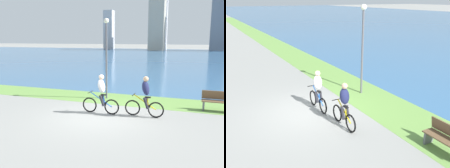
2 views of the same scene
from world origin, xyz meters
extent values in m
plane|color=gray|center=(0.00, 0.00, 0.00)|extent=(300.00, 300.00, 0.00)
cube|color=#6B9947|center=(0.00, 3.16, 0.00)|extent=(120.00, 2.51, 0.01)
torus|color=black|center=(-0.62, 0.42, 0.34)|extent=(0.67, 0.06, 0.67)
torus|color=black|center=(0.41, 0.42, 0.34)|extent=(0.67, 0.06, 0.67)
cylinder|color=blue|center=(-0.08, 0.42, 0.63)|extent=(1.01, 0.04, 0.62)
cylinder|color=blue|center=(0.05, 0.42, 0.58)|extent=(0.04, 0.04, 0.49)
cube|color=black|center=(0.05, 0.42, 0.84)|extent=(0.24, 0.10, 0.05)
cylinder|color=black|center=(-0.57, 0.42, 0.92)|extent=(0.03, 0.52, 0.03)
ellipsoid|color=white|center=(-0.05, 0.42, 1.22)|extent=(0.40, 0.36, 0.65)
sphere|color=beige|center=(-0.05, 0.42, 1.60)|extent=(0.22, 0.22, 0.22)
cylinder|color=#26262D|center=(0.00, 0.32, 0.60)|extent=(0.27, 0.11, 0.49)
cylinder|color=#26262D|center=(0.00, 0.52, 0.60)|extent=(0.27, 0.11, 0.49)
torus|color=black|center=(1.29, 0.62, 0.33)|extent=(0.67, 0.06, 0.67)
torus|color=black|center=(2.27, 0.62, 0.33)|extent=(0.67, 0.06, 0.67)
cylinder|color=gold|center=(1.80, 0.62, 0.63)|extent=(0.96, 0.04, 0.62)
cylinder|color=gold|center=(1.93, 0.62, 0.58)|extent=(0.04, 0.04, 0.48)
cube|color=black|center=(1.93, 0.62, 0.84)|extent=(0.24, 0.10, 0.05)
cylinder|color=black|center=(1.34, 0.62, 0.92)|extent=(0.03, 0.52, 0.03)
ellipsoid|color=#1E234C|center=(1.83, 0.62, 1.22)|extent=(0.40, 0.36, 0.65)
sphere|color=#D8AD84|center=(1.83, 0.62, 1.60)|extent=(0.22, 0.22, 0.22)
cylinder|color=#26262D|center=(1.88, 0.52, 0.60)|extent=(0.27, 0.11, 0.49)
cylinder|color=#26262D|center=(1.88, 0.72, 0.60)|extent=(0.27, 0.11, 0.49)
cube|color=brown|center=(4.78, 2.47, 0.45)|extent=(1.50, 0.45, 0.04)
cube|color=#595960|center=(4.13, 2.47, 0.23)|extent=(0.08, 0.37, 0.45)
cylinder|color=#595960|center=(-0.86, 3.15, 2.02)|extent=(0.10, 0.10, 4.04)
sphere|color=white|center=(-0.86, 3.15, 4.14)|extent=(0.28, 0.28, 0.28)
camera|label=1|loc=(3.88, -9.22, 3.19)|focal=39.68mm
camera|label=2|loc=(9.17, -3.66, 4.54)|focal=41.00mm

